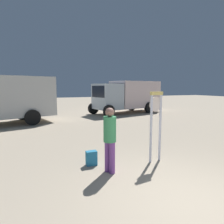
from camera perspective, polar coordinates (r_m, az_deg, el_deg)
ground_plane at (r=4.33m, az=22.57°, el=-23.75°), size 80.00×80.00×0.00m
standing_clock at (r=5.86m, az=12.52°, el=-1.92°), size 0.44×0.15×2.06m
person_near_clock at (r=5.03m, az=-0.64°, el=-7.19°), size 0.32×0.32×1.68m
backpack at (r=5.73m, az=-5.98°, el=-13.13°), size 0.30×0.23×0.41m
box_truck_near at (r=13.09m, az=-29.52°, el=3.47°), size 6.73×4.12×2.82m
box_truck_far at (r=16.96m, az=4.71°, el=4.87°), size 6.50×3.75×2.69m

